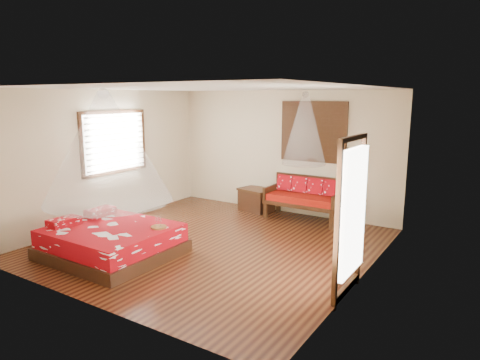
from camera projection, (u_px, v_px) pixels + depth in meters
name	position (u px, v px, depth m)	size (l,w,h in m)	color
room	(212.00, 169.00, 7.58)	(5.54, 5.54, 2.84)	black
bed	(111.00, 241.00, 7.25)	(2.01, 1.82, 0.63)	black
daybed	(305.00, 196.00, 9.31)	(1.65, 0.73, 0.94)	black
storage_chest	(256.00, 199.00, 10.09)	(0.87, 0.72, 0.53)	black
shutter_panel	(313.00, 132.00, 9.33)	(1.52, 0.06, 1.32)	black
window_left	(115.00, 142.00, 9.12)	(0.10, 1.74, 1.34)	black
glazed_door	(349.00, 217.00, 5.71)	(0.08, 1.02, 2.16)	black
wine_tray	(159.00, 225.00, 7.12)	(0.26, 0.26, 0.21)	brown
mosquito_net_main	(106.00, 147.00, 6.93)	(2.08, 2.08, 1.80)	white
mosquito_net_daybed	(305.00, 129.00, 8.93)	(0.93, 0.93, 1.50)	white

